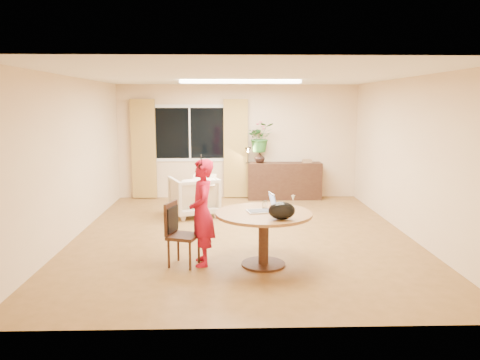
# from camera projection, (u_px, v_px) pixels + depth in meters

# --- Properties ---
(floor) EXTENTS (6.50, 6.50, 0.00)m
(floor) POSITION_uv_depth(u_px,v_px,m) (242.00, 235.00, 7.78)
(floor) COLOR brown
(floor) RESTS_ON ground
(ceiling) EXTENTS (6.50, 6.50, 0.00)m
(ceiling) POSITION_uv_depth(u_px,v_px,m) (243.00, 76.00, 7.36)
(ceiling) COLOR white
(ceiling) RESTS_ON wall_back
(wall_back) EXTENTS (5.50, 0.00, 5.50)m
(wall_back) POSITION_uv_depth(u_px,v_px,m) (238.00, 142.00, 10.78)
(wall_back) COLOR #D4B18A
(wall_back) RESTS_ON floor
(wall_left) EXTENTS (0.00, 6.50, 6.50)m
(wall_left) POSITION_uv_depth(u_px,v_px,m) (71.00, 158.00, 7.50)
(wall_left) COLOR #D4B18A
(wall_left) RESTS_ON floor
(wall_right) EXTENTS (0.00, 6.50, 6.50)m
(wall_right) POSITION_uv_depth(u_px,v_px,m) (410.00, 157.00, 7.65)
(wall_right) COLOR #D4B18A
(wall_right) RESTS_ON floor
(window) EXTENTS (1.70, 0.03, 1.30)m
(window) POSITION_uv_depth(u_px,v_px,m) (190.00, 133.00, 10.70)
(window) COLOR white
(window) RESTS_ON wall_back
(curtain_left) EXTENTS (0.55, 0.08, 2.25)m
(curtain_left) POSITION_uv_depth(u_px,v_px,m) (144.00, 149.00, 10.65)
(curtain_left) COLOR olive
(curtain_left) RESTS_ON wall_back
(curtain_right) EXTENTS (0.55, 0.08, 2.25)m
(curtain_right) POSITION_uv_depth(u_px,v_px,m) (236.00, 149.00, 10.71)
(curtain_right) COLOR olive
(curtain_right) RESTS_ON wall_back
(ceiling_panel) EXTENTS (2.20, 0.35, 0.05)m
(ceiling_panel) POSITION_uv_depth(u_px,v_px,m) (240.00, 82.00, 8.55)
(ceiling_panel) COLOR white
(ceiling_panel) RESTS_ON ceiling
(dining_table) EXTENTS (1.29, 1.29, 0.74)m
(dining_table) POSITION_uv_depth(u_px,v_px,m) (264.00, 224.00, 6.26)
(dining_table) COLOR brown
(dining_table) RESTS_ON floor
(dining_chair) EXTENTS (0.51, 0.49, 0.87)m
(dining_chair) POSITION_uv_depth(u_px,v_px,m) (184.00, 234.00, 6.28)
(dining_chair) COLOR black
(dining_chair) RESTS_ON floor
(child) EXTENTS (0.57, 0.41, 1.45)m
(child) POSITION_uv_depth(u_px,v_px,m) (202.00, 212.00, 6.29)
(child) COLOR red
(child) RESTS_ON floor
(laptop) EXTENTS (0.43, 0.33, 0.26)m
(laptop) POSITION_uv_depth(u_px,v_px,m) (261.00, 202.00, 6.25)
(laptop) COLOR #B7B7BC
(laptop) RESTS_ON dining_table
(tumbler) EXTENTS (0.08, 0.08, 0.10)m
(tumbler) POSITION_uv_depth(u_px,v_px,m) (265.00, 204.00, 6.48)
(tumbler) COLOR white
(tumbler) RESTS_ON dining_table
(wine_glass) EXTENTS (0.07, 0.07, 0.19)m
(wine_glass) POSITION_uv_depth(u_px,v_px,m) (293.00, 202.00, 6.46)
(wine_glass) COLOR white
(wine_glass) RESTS_ON dining_table
(pot_lid) EXTENTS (0.26, 0.26, 0.04)m
(pot_lid) POSITION_uv_depth(u_px,v_px,m) (284.00, 206.00, 6.54)
(pot_lid) COLOR white
(pot_lid) RESTS_ON dining_table
(handbag) EXTENTS (0.38, 0.29, 0.23)m
(handbag) POSITION_uv_depth(u_px,v_px,m) (282.00, 211.00, 5.83)
(handbag) COLOR black
(handbag) RESTS_ON dining_table
(armchair) EXTENTS (1.08, 1.10, 0.78)m
(armchair) POSITION_uv_depth(u_px,v_px,m) (194.00, 196.00, 9.11)
(armchair) COLOR beige
(armchair) RESTS_ON floor
(throw) EXTENTS (0.47, 0.57, 0.03)m
(throw) POSITION_uv_depth(u_px,v_px,m) (204.00, 176.00, 8.96)
(throw) COLOR beige
(throw) RESTS_ON armchair
(sideboard) EXTENTS (1.68, 0.41, 0.84)m
(sideboard) POSITION_uv_depth(u_px,v_px,m) (284.00, 181.00, 10.71)
(sideboard) COLOR black
(sideboard) RESTS_ON floor
(vase) EXTENTS (0.27, 0.27, 0.25)m
(vase) POSITION_uv_depth(u_px,v_px,m) (260.00, 157.00, 10.61)
(vase) COLOR black
(vase) RESTS_ON sideboard
(bouquet) EXTENTS (0.68, 0.62, 0.66)m
(bouquet) POSITION_uv_depth(u_px,v_px,m) (260.00, 137.00, 10.54)
(bouquet) COLOR #225C25
(bouquet) RESTS_ON vase
(book_stack) EXTENTS (0.22, 0.17, 0.09)m
(book_stack) POSITION_uv_depth(u_px,v_px,m) (307.00, 161.00, 10.65)
(book_stack) COLOR brown
(book_stack) RESTS_ON sideboard
(desk_lamp) EXTENTS (0.16, 0.16, 0.37)m
(desk_lamp) POSITION_uv_depth(u_px,v_px,m) (248.00, 155.00, 10.54)
(desk_lamp) COLOR black
(desk_lamp) RESTS_ON sideboard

